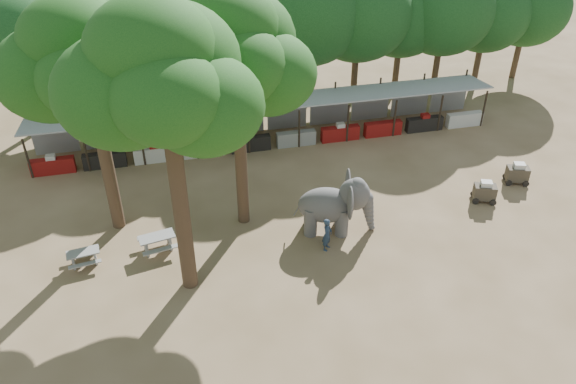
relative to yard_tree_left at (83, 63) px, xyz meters
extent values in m
plane|color=brown|center=(9.13, -7.19, -8.20)|extent=(100.00, 100.00, 0.00)
cube|color=#95979C|center=(9.13, 6.81, -5.70)|extent=(28.00, 2.99, 0.39)
cylinder|color=#2D2319|center=(-3.47, 5.46, -7.00)|extent=(0.12, 0.12, 2.40)
cylinder|color=#2D2319|center=(-3.47, 8.16, -6.80)|extent=(0.12, 0.12, 2.80)
cube|color=maroon|center=(-3.47, 5.71, -7.75)|extent=(2.38, 0.50, 0.90)
cube|color=gray|center=(-3.47, 8.11, -7.20)|extent=(2.52, 0.12, 2.00)
cylinder|color=#2D2319|center=(-0.67, 5.46, -7.00)|extent=(0.12, 0.12, 2.40)
cylinder|color=#2D2319|center=(-0.67, 8.16, -6.80)|extent=(0.12, 0.12, 2.80)
cube|color=black|center=(-0.67, 5.71, -7.75)|extent=(2.38, 0.50, 0.90)
cube|color=gray|center=(-0.67, 8.11, -7.20)|extent=(2.52, 0.12, 2.00)
cylinder|color=#2D2319|center=(2.13, 5.46, -7.00)|extent=(0.12, 0.12, 2.40)
cylinder|color=#2D2319|center=(2.13, 8.16, -6.80)|extent=(0.12, 0.12, 2.80)
cube|color=silver|center=(2.13, 5.71, -7.75)|extent=(2.38, 0.50, 0.90)
cube|color=gray|center=(2.13, 8.11, -7.20)|extent=(2.52, 0.12, 2.00)
cylinder|color=#2D2319|center=(4.93, 5.46, -7.00)|extent=(0.12, 0.12, 2.40)
cylinder|color=#2D2319|center=(4.93, 8.16, -6.80)|extent=(0.12, 0.12, 2.80)
cube|color=silver|center=(4.93, 5.71, -7.75)|extent=(2.38, 0.50, 0.90)
cube|color=gray|center=(4.93, 8.11, -7.20)|extent=(2.52, 0.12, 2.00)
cylinder|color=#2D2319|center=(7.73, 5.46, -7.00)|extent=(0.12, 0.12, 2.40)
cylinder|color=#2D2319|center=(7.73, 8.16, -6.80)|extent=(0.12, 0.12, 2.80)
cube|color=black|center=(7.73, 5.71, -7.75)|extent=(2.38, 0.50, 0.90)
cube|color=gray|center=(7.73, 8.11, -7.20)|extent=(2.52, 0.12, 2.00)
cylinder|color=#2D2319|center=(10.53, 5.46, -7.00)|extent=(0.12, 0.12, 2.40)
cylinder|color=#2D2319|center=(10.53, 8.16, -6.80)|extent=(0.12, 0.12, 2.80)
cube|color=gray|center=(10.53, 5.71, -7.75)|extent=(2.38, 0.50, 0.90)
cube|color=gray|center=(10.53, 8.11, -7.20)|extent=(2.52, 0.12, 2.00)
cylinder|color=#2D2319|center=(13.33, 5.46, -7.00)|extent=(0.12, 0.12, 2.40)
cylinder|color=#2D2319|center=(13.33, 8.16, -6.80)|extent=(0.12, 0.12, 2.80)
cube|color=maroon|center=(13.33, 5.71, -7.75)|extent=(2.38, 0.50, 0.90)
cube|color=gray|center=(13.33, 8.11, -7.20)|extent=(2.52, 0.12, 2.00)
cylinder|color=#2D2319|center=(16.13, 5.46, -7.00)|extent=(0.12, 0.12, 2.40)
cylinder|color=#2D2319|center=(16.13, 8.16, -6.80)|extent=(0.12, 0.12, 2.80)
cube|color=maroon|center=(16.13, 5.71, -7.75)|extent=(2.38, 0.50, 0.90)
cube|color=gray|center=(16.13, 8.11, -7.20)|extent=(2.52, 0.12, 2.00)
cylinder|color=#2D2319|center=(18.93, 5.46, -7.00)|extent=(0.12, 0.12, 2.40)
cylinder|color=#2D2319|center=(18.93, 8.16, -6.80)|extent=(0.12, 0.12, 2.80)
cube|color=black|center=(18.93, 5.71, -7.75)|extent=(2.38, 0.50, 0.90)
cube|color=gray|center=(18.93, 8.11, -7.20)|extent=(2.52, 0.12, 2.00)
cylinder|color=#2D2319|center=(21.73, 5.46, -7.00)|extent=(0.12, 0.12, 2.40)
cylinder|color=#2D2319|center=(21.73, 8.16, -6.80)|extent=(0.12, 0.12, 2.80)
cube|color=silver|center=(21.73, 5.71, -7.75)|extent=(2.38, 0.50, 0.90)
cube|color=gray|center=(21.73, 8.11, -7.20)|extent=(2.52, 0.12, 2.00)
cylinder|color=#332316|center=(0.13, -0.19, -3.60)|extent=(0.60, 0.60, 9.20)
cone|color=#332316|center=(0.13, -0.19, 1.00)|extent=(0.57, 0.57, 2.88)
ellipsoid|color=#154613|center=(-1.27, 0.11, -0.38)|extent=(4.80, 4.80, 3.94)
ellipsoid|color=#154613|center=(1.33, -0.79, -0.78)|extent=(4.20, 4.20, 3.44)
ellipsoid|color=#154613|center=(0.33, 0.91, 0.22)|extent=(5.20, 5.20, 4.26)
ellipsoid|color=#154613|center=(0.13, -1.49, -0.08)|extent=(3.80, 3.80, 3.12)
ellipsoid|color=#154613|center=(-0.17, 0.01, 1.02)|extent=(4.40, 4.40, 3.61)
cylinder|color=#332316|center=(3.13, -5.19, -3.00)|extent=(0.64, 0.64, 10.40)
cone|color=#332316|center=(3.13, -5.19, 2.20)|extent=(0.61, 0.61, 3.25)
ellipsoid|color=#154613|center=(1.73, -4.89, 0.64)|extent=(4.80, 4.80, 3.94)
ellipsoid|color=#154613|center=(4.33, -5.79, 0.24)|extent=(4.20, 4.20, 3.44)
ellipsoid|color=#154613|center=(3.33, -4.09, 1.24)|extent=(5.20, 5.20, 4.26)
ellipsoid|color=#154613|center=(3.13, -6.49, 0.94)|extent=(3.80, 3.80, 3.12)
ellipsoid|color=#154613|center=(2.83, -4.99, 2.04)|extent=(4.40, 4.40, 3.61)
cylinder|color=#332316|center=(6.13, -1.19, -3.40)|extent=(0.56, 0.56, 9.60)
cone|color=#332316|center=(6.13, -1.19, 1.40)|extent=(0.53, 0.53, 3.00)
ellipsoid|color=#154613|center=(4.73, -0.89, -0.04)|extent=(4.80, 4.80, 3.94)
ellipsoid|color=#154613|center=(7.33, -1.79, -0.44)|extent=(4.20, 4.20, 3.44)
ellipsoid|color=#154613|center=(6.33, -0.09, 0.56)|extent=(5.20, 5.20, 4.26)
ellipsoid|color=#154613|center=(6.13, -2.49, 0.26)|extent=(3.80, 3.80, 3.12)
ellipsoid|color=#154613|center=(5.83, -0.99, 1.36)|extent=(4.40, 4.40, 3.61)
cylinder|color=#332316|center=(-4.20, 11.81, -6.33)|extent=(0.44, 0.44, 3.74)
ellipsoid|color=#0E3813|center=(-4.20, 11.81, -2.68)|extent=(6.46, 5.95, 5.61)
cylinder|color=#332316|center=(-0.87, 11.81, -6.33)|extent=(0.44, 0.44, 3.74)
ellipsoid|color=#0E3813|center=(-0.87, 11.81, -2.68)|extent=(6.46, 5.95, 5.61)
cylinder|color=#332316|center=(2.47, 11.81, -6.33)|extent=(0.44, 0.44, 3.74)
ellipsoid|color=#0E3813|center=(2.47, 11.81, -2.68)|extent=(6.46, 5.95, 5.61)
cylinder|color=#332316|center=(5.80, 11.81, -6.33)|extent=(0.44, 0.44, 3.74)
ellipsoid|color=#0E3813|center=(5.80, 11.81, -2.68)|extent=(6.46, 5.95, 5.61)
cylinder|color=#332316|center=(9.13, 11.81, -6.33)|extent=(0.44, 0.44, 3.74)
ellipsoid|color=#0E3813|center=(9.13, 11.81, -2.68)|extent=(6.46, 5.95, 5.61)
cylinder|color=#332316|center=(12.47, 11.81, -6.33)|extent=(0.44, 0.44, 3.74)
ellipsoid|color=#0E3813|center=(12.47, 11.81, -2.68)|extent=(6.46, 5.95, 5.61)
cylinder|color=#332316|center=(15.80, 11.81, -6.33)|extent=(0.44, 0.44, 3.74)
ellipsoid|color=#0E3813|center=(15.80, 11.81, -2.68)|extent=(6.46, 5.95, 5.61)
cylinder|color=#332316|center=(19.13, 11.81, -6.33)|extent=(0.44, 0.44, 3.74)
ellipsoid|color=#0E3813|center=(19.13, 11.81, -2.68)|extent=(6.46, 5.95, 5.61)
cylinder|color=#332316|center=(22.47, 11.81, -6.33)|extent=(0.44, 0.44, 3.74)
ellipsoid|color=#0E3813|center=(22.47, 11.81, -2.68)|extent=(6.46, 5.95, 5.61)
cylinder|color=#332316|center=(25.80, 11.81, -6.33)|extent=(0.44, 0.44, 3.74)
ellipsoid|color=#0E3813|center=(25.80, 11.81, -2.68)|extent=(6.46, 5.95, 5.61)
cylinder|color=#332316|center=(29.13, 11.81, -6.33)|extent=(0.44, 0.44, 3.74)
ellipsoid|color=#0E3813|center=(29.13, 11.81, -2.68)|extent=(6.46, 5.95, 5.61)
ellipsoid|color=#484645|center=(9.84, -2.82, -6.80)|extent=(2.99, 2.19, 1.73)
cylinder|color=#484645|center=(9.03, -3.04, -7.47)|extent=(0.75, 0.75, 1.45)
cylinder|color=#484645|center=(9.23, -2.24, -7.47)|extent=(0.75, 0.75, 1.45)
cylinder|color=#484645|center=(10.46, -3.41, -7.47)|extent=(0.75, 0.75, 1.45)
cylinder|color=#484645|center=(10.66, -2.61, -7.47)|extent=(0.75, 0.75, 1.45)
ellipsoid|color=#484645|center=(11.08, -3.14, -6.18)|extent=(1.74, 1.53, 1.61)
ellipsoid|color=#484645|center=(10.64, -3.84, -6.14)|extent=(0.57, 1.34, 1.65)
ellipsoid|color=#484645|center=(11.03, -2.32, -6.14)|extent=(0.57, 1.34, 1.65)
cone|color=#484645|center=(11.84, -3.34, -7.29)|extent=(0.80, 0.80, 1.82)
imported|color=#26384C|center=(9.46, -4.28, -7.38)|extent=(0.67, 0.71, 1.65)
cube|color=gray|center=(-1.31, -2.80, -7.53)|extent=(1.47, 0.84, 0.06)
cube|color=gray|center=(-1.76, -2.87, -7.88)|extent=(0.17, 0.56, 0.65)
cube|color=gray|center=(-0.85, -2.74, -7.88)|extent=(0.17, 0.56, 0.65)
cube|color=gray|center=(-1.23, -3.31, -7.81)|extent=(1.41, 0.43, 0.05)
cube|color=gray|center=(-1.38, -2.30, -7.81)|extent=(1.41, 0.43, 0.05)
cube|color=gray|center=(1.91, -2.57, -7.43)|extent=(1.71, 1.04, 0.06)
cube|color=gray|center=(1.39, -2.67, -7.83)|extent=(0.23, 0.65, 0.75)
cube|color=gray|center=(2.44, -2.47, -7.83)|extent=(0.23, 0.65, 0.75)
cube|color=gray|center=(2.02, -3.15, -7.75)|extent=(1.62, 0.57, 0.05)
cube|color=gray|center=(1.80, -1.99, -7.75)|extent=(1.62, 0.57, 0.05)
cube|color=#362E24|center=(18.51, -2.41, -7.65)|extent=(1.26, 1.01, 0.77)
cylinder|color=black|center=(17.97, -2.60, -8.04)|extent=(0.33, 0.18, 0.33)
cylinder|color=black|center=(18.79, -2.91, -8.04)|extent=(0.33, 0.18, 0.33)
cylinder|color=black|center=(18.23, -1.92, -8.04)|extent=(0.33, 0.18, 0.33)
cylinder|color=black|center=(19.05, -2.23, -8.04)|extent=(0.33, 0.18, 0.33)
cube|color=silver|center=(18.51, -2.41, -7.15)|extent=(0.67, 0.61, 0.28)
cube|color=#362E24|center=(21.14, -1.23, -7.64)|extent=(1.29, 1.00, 0.79)
cylinder|color=black|center=(20.60, -1.44, -8.03)|extent=(0.34, 0.17, 0.34)
cylinder|color=black|center=(21.45, -1.73, -8.03)|extent=(0.34, 0.17, 0.34)
cylinder|color=black|center=(20.83, -0.73, -8.03)|extent=(0.34, 0.17, 0.34)
cylinder|color=black|center=(21.69, -1.02, -8.03)|extent=(0.34, 0.17, 0.34)
cube|color=silver|center=(21.14, -1.23, -7.13)|extent=(0.68, 0.61, 0.28)
camera|label=1|loc=(3.02, -23.49, 8.25)|focal=35.00mm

